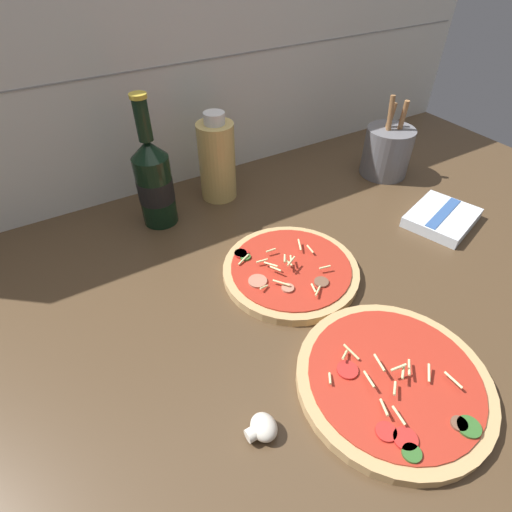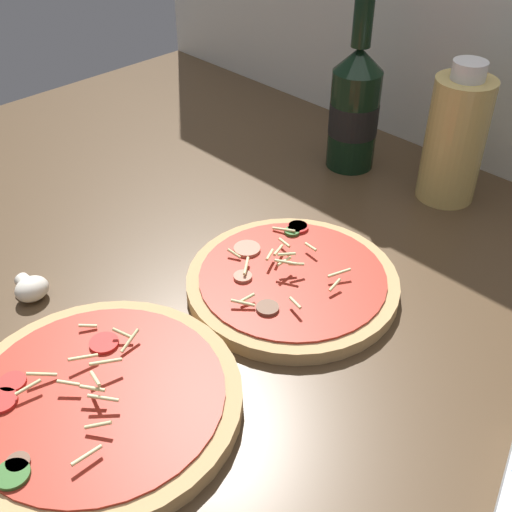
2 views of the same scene
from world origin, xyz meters
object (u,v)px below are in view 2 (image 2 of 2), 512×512
at_px(oil_bottle, 455,138).
at_px(mushroom_left, 31,288).
at_px(beer_bottle, 355,106).
at_px(pizza_far, 292,282).
at_px(pizza_near, 99,401).

bearing_deg(oil_bottle, mushroom_left, -111.39).
relative_size(oil_bottle, mushroom_left, 4.79).
relative_size(beer_bottle, oil_bottle, 1.37).
bearing_deg(mushroom_left, pizza_far, 48.69).
bearing_deg(pizza_near, mushroom_left, 169.68).
relative_size(pizza_near, pizza_far, 1.09).
distance_m(oil_bottle, mushroom_left, 0.59).
relative_size(beer_bottle, mushroom_left, 6.55).
distance_m(pizza_near, oil_bottle, 0.59).
distance_m(pizza_far, mushroom_left, 0.31).
relative_size(pizza_near, mushroom_left, 6.59).
bearing_deg(pizza_far, pizza_near, -91.21).
xyz_separation_m(beer_bottle, mushroom_left, (-0.06, -0.52, -0.08)).
bearing_deg(pizza_near, pizza_far, 88.79).
distance_m(pizza_near, beer_bottle, 0.58).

